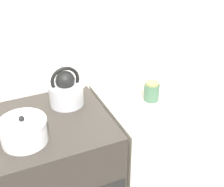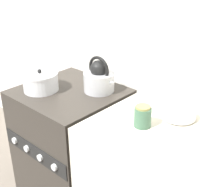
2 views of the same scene
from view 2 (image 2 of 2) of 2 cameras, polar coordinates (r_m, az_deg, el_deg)
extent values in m
cube|color=silver|center=(2.23, -0.86, 12.77)|extent=(7.00, 0.06, 2.50)
cube|color=#332D28|center=(2.31, -7.27, -9.27)|extent=(0.66, 0.63, 0.86)
cube|color=black|center=(2.10, -13.98, -10.39)|extent=(0.63, 0.01, 0.11)
cylinder|color=silver|center=(2.25, -17.39, -8.21)|extent=(0.04, 0.02, 0.04)
cylinder|color=silver|center=(2.15, -15.36, -9.70)|extent=(0.04, 0.02, 0.04)
cylinder|color=silver|center=(2.04, -13.04, -11.36)|extent=(0.04, 0.02, 0.04)
cylinder|color=silver|center=(1.95, -10.52, -13.13)|extent=(0.04, 0.02, 0.04)
cylinder|color=#B2B2B7|center=(2.06, -2.39, 2.14)|extent=(0.20, 0.20, 0.13)
sphere|color=black|center=(2.02, -2.44, 4.54)|extent=(0.11, 0.11, 0.11)
torus|color=black|center=(2.02, -2.44, 4.51)|extent=(0.17, 0.02, 0.17)
cone|color=#B2B2B7|center=(1.99, -0.41, 1.93)|extent=(0.10, 0.04, 0.08)
cylinder|color=silver|center=(2.12, -12.92, 1.95)|extent=(0.23, 0.23, 0.11)
cylinder|color=silver|center=(2.10, -13.07, 3.48)|extent=(0.24, 0.24, 0.01)
sphere|color=black|center=(2.09, -13.13, 4.02)|extent=(0.03, 0.03, 0.03)
cylinder|color=white|center=(1.80, 12.09, -4.32)|extent=(0.08, 0.08, 0.01)
cylinder|color=white|center=(1.78, 12.16, -3.59)|extent=(0.19, 0.19, 0.04)
cylinder|color=#3F664C|center=(1.67, 5.62, -4.32)|extent=(0.09, 0.09, 0.11)
cylinder|color=#998C4C|center=(1.64, 5.71, -2.50)|extent=(0.08, 0.08, 0.01)
camera|label=1|loc=(1.75, -58.89, 18.42)|focal=50.00mm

